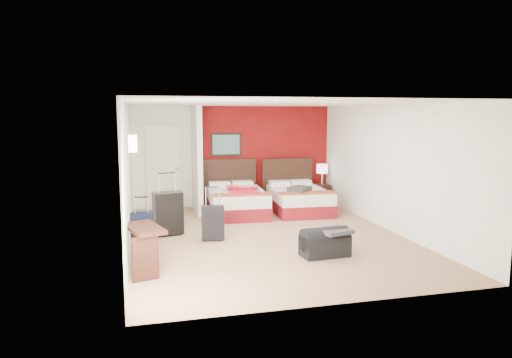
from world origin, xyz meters
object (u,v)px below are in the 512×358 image
object	(u,v)px
red_suitcase_open	(242,189)
duffel_bag	(325,244)
bed_right	(299,201)
bed_left	(237,203)
suitcase_black	(168,214)
suitcase_charcoal	(213,224)
table_lamp	(322,174)
suitcase_navy	(142,229)
nightstand	(322,194)
desk	(145,249)

from	to	relation	value
red_suitcase_open	duffel_bag	world-z (taller)	red_suitcase_open
bed_right	red_suitcase_open	distance (m)	1.43
bed_left	suitcase_black	distance (m)	2.23
bed_right	suitcase_charcoal	bearing A→B (deg)	-136.69
bed_left	table_lamp	bearing A→B (deg)	19.97
red_suitcase_open	suitcase_navy	xyz separation A→B (m)	(-2.24, -1.87, -0.34)
red_suitcase_open	suitcase_charcoal	distance (m)	2.21
nightstand	desk	xyz separation A→B (m)	(-4.48, -4.28, 0.09)
suitcase_navy	duffel_bag	distance (m)	3.26
suitcase_navy	suitcase_black	bearing A→B (deg)	49.69
table_lamp	suitcase_navy	distance (m)	5.27
red_suitcase_open	table_lamp	bearing A→B (deg)	40.76
bed_left	red_suitcase_open	bearing A→B (deg)	-41.55
suitcase_charcoal	duffel_bag	bearing A→B (deg)	-34.88
bed_right	duffel_bag	xyz separation A→B (m)	(-0.74, -3.39, -0.07)
bed_right	nightstand	bearing A→B (deg)	44.75
nightstand	suitcase_navy	xyz separation A→B (m)	(-4.51, -2.67, 0.01)
suitcase_black	red_suitcase_open	bearing A→B (deg)	27.85
suitcase_black	duffel_bag	bearing A→B (deg)	-49.85
duffel_bag	desk	bearing A→B (deg)	177.75
nightstand	table_lamp	distance (m)	0.52
bed_right	table_lamp	distance (m)	1.28
red_suitcase_open	desk	world-z (taller)	desk
bed_left	red_suitcase_open	size ratio (longest dim) A/B	2.22
bed_left	duffel_bag	xyz separation A→B (m)	(0.75, -3.47, -0.08)
bed_left	suitcase_navy	world-z (taller)	bed_left
bed_right	red_suitcase_open	size ratio (longest dim) A/B	2.17
duffel_bag	bed_right	bearing A→B (deg)	73.19
nightstand	bed_left	bearing A→B (deg)	-164.11
bed_left	suitcase_black	world-z (taller)	suitcase_black
nightstand	duffel_bag	xyz separation A→B (m)	(-1.62, -4.17, -0.06)
bed_right	nightstand	world-z (taller)	bed_right
desk	suitcase_charcoal	bearing A→B (deg)	34.41
desk	table_lamp	bearing A→B (deg)	27.16
suitcase_black	desk	bearing A→B (deg)	-112.56
table_lamp	suitcase_navy	world-z (taller)	table_lamp
suitcase_black	suitcase_charcoal	distance (m)	0.97
suitcase_black	suitcase_navy	xyz separation A→B (m)	(-0.49, -0.48, -0.14)
table_lamp	suitcase_navy	bearing A→B (deg)	-149.38
table_lamp	suitcase_charcoal	bearing A→B (deg)	-139.58
bed_left	bed_right	size ratio (longest dim) A/B	1.02
red_suitcase_open	desk	size ratio (longest dim) A/B	0.99
bed_left	red_suitcase_open	distance (m)	0.36
bed_right	suitcase_black	size ratio (longest dim) A/B	2.23
suitcase_black	suitcase_charcoal	xyz separation A→B (m)	(0.78, -0.58, -0.10)
duffel_bag	nightstand	bearing A→B (deg)	64.24
suitcase_charcoal	table_lamp	bearing A→B (deg)	46.25
suitcase_charcoal	desk	world-z (taller)	desk
suitcase_navy	nightstand	bearing A→B (deg)	35.47
bed_left	suitcase_charcoal	distance (m)	2.24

